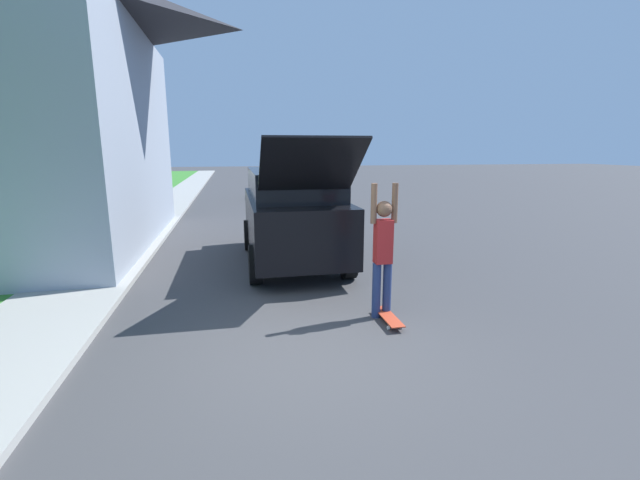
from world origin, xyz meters
TOP-DOWN VIEW (x-y plane):
  - ground_plane at (0.00, 0.00)m, footprint 120.00×120.00m
  - sidewalk at (-3.60, 6.00)m, footprint 1.80×80.00m
  - suv_parked at (0.51, 4.43)m, footprint 2.07×5.36m
  - car_down_street at (1.62, 17.02)m, footprint 1.86×4.15m
  - skateboarder at (1.39, 0.91)m, footprint 0.41×0.24m
  - skateboard at (1.43, 0.69)m, footprint 0.22×0.83m

SIDE VIEW (x-z plane):
  - ground_plane at x=0.00m, z-range 0.00..0.00m
  - sidewalk at x=-3.60m, z-range 0.00..0.10m
  - skateboard at x=1.43m, z-range 0.03..0.13m
  - car_down_street at x=1.62m, z-range -0.03..1.31m
  - skateboarder at x=1.39m, z-range 0.04..2.09m
  - suv_parked at x=0.51m, z-range -0.22..2.50m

